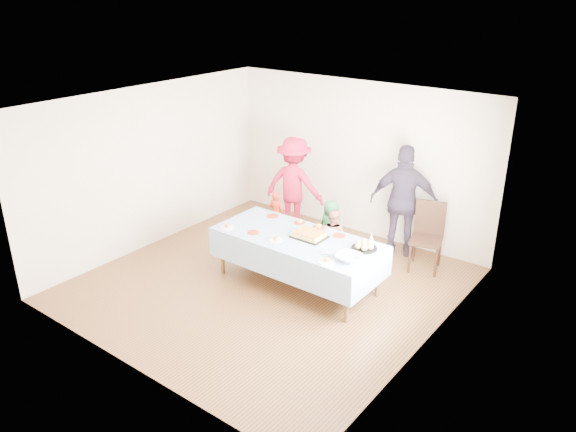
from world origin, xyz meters
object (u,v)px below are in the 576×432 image
(party_table, at_px, (297,240))
(adult_left, at_px, (294,185))
(dining_chair, at_px, (428,232))
(birthday_cake, at_px, (309,235))

(party_table, distance_m, adult_left, 2.06)
(dining_chair, xyz_separation_m, adult_left, (-2.54, -0.07, 0.26))
(birthday_cake, bearing_deg, adult_left, 132.78)
(dining_chair, relative_size, adult_left, 0.63)
(birthday_cake, relative_size, dining_chair, 0.45)
(party_table, bearing_deg, dining_chair, 52.86)
(birthday_cake, xyz_separation_m, dining_chair, (1.13, 1.60, -0.22))
(party_table, height_order, birthday_cake, birthday_cake)
(party_table, bearing_deg, birthday_cake, 31.77)
(birthday_cake, distance_m, adult_left, 2.08)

